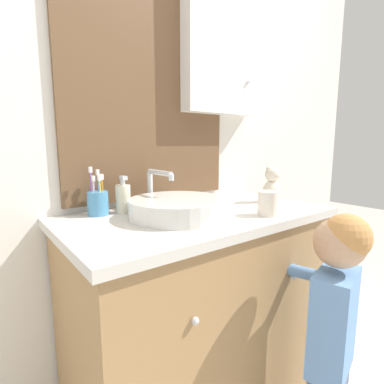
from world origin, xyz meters
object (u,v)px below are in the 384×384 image
sink_basin (177,207)px  teddy_bear (272,185)px  child_figure (333,317)px  soap_dispenser (123,198)px  drinking_cup (268,203)px  toothbrush_holder (98,202)px

sink_basin → teddy_bear: 0.53m
child_figure → sink_basin: bearing=125.5°
soap_dispenser → teddy_bear: teddy_bear is taller
drinking_cup → teddy_bear: bearing=35.2°
soap_dispenser → teddy_bear: size_ratio=0.87×
toothbrush_holder → teddy_bear: (0.76, -0.24, 0.03)m
toothbrush_holder → teddy_bear: bearing=-17.7°
soap_dispenser → drinking_cup: 0.58m
teddy_bear → sink_basin: bearing=176.6°
soap_dispenser → child_figure: bearing=-54.2°
child_figure → teddy_bear: teddy_bear is taller
sink_basin → toothbrush_holder: bearing=137.7°
child_figure → teddy_bear: 0.62m
sink_basin → soap_dispenser: bearing=126.4°
toothbrush_holder → drinking_cup: bearing=-37.8°
child_figure → toothbrush_holder: bearing=129.8°
child_figure → teddy_bear: bearing=65.6°
sink_basin → child_figure: bearing=-54.5°
sink_basin → drinking_cup: sink_basin is taller
child_figure → drinking_cup: 0.46m
teddy_bear → drinking_cup: bearing=-144.8°
teddy_bear → drinking_cup: 0.29m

